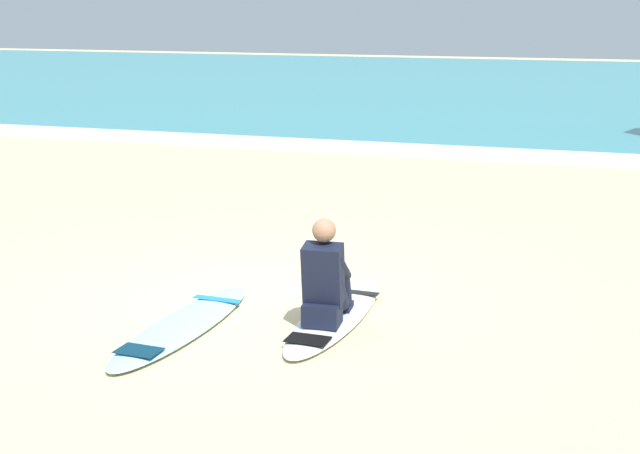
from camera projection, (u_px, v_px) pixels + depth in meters
ground_plane at (243, 298)px, 8.80m from camera, size 80.00×80.00×0.00m
sea at (501, 87)px, 29.83m from camera, size 80.00×28.00×0.10m
breaking_foam at (422, 150)px, 17.16m from camera, size 80.00×0.90×0.11m
surfboard_main at (335, 316)px, 8.19m from camera, size 0.60×2.25×0.08m
surfer_seated at (325, 282)px, 7.89m from camera, size 0.39×0.72×0.95m
surfboard_spare_near at (183, 325)px, 7.97m from camera, size 0.66×2.34×0.08m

